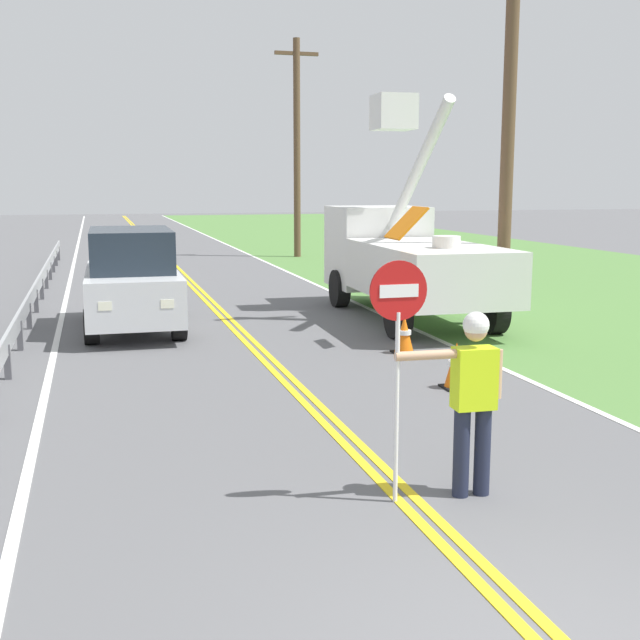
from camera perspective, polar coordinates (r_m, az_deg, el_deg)
grass_verge_right at (r=28.13m, az=15.28°, el=3.13°), size 16.00×110.00×0.01m
centerline_yellow_left at (r=24.31m, az=-9.13°, el=2.38°), size 0.11×110.00×0.01m
centerline_yellow_right at (r=24.33m, az=-8.71°, el=2.40°), size 0.11×110.00×0.01m
edge_line_right at (r=24.99m, az=-0.69°, el=2.70°), size 0.12×110.00×0.01m
edge_line_left at (r=24.17m, az=-17.43°, el=2.02°), size 0.12×110.00×0.01m
flagger_worker at (r=7.91m, az=10.77°, el=-5.02°), size 1.09×0.26×1.83m
stop_sign_paddle at (r=7.49m, az=5.53°, el=-0.52°), size 0.56×0.04×2.33m
utility_bucket_truck at (r=18.54m, az=5.92°, el=4.56°), size 2.81×6.86×5.05m
oncoming_suv_nearest at (r=17.21m, az=-13.17°, el=2.83°), size 1.98×4.63×2.10m
utility_pole_near at (r=17.70m, az=13.25°, el=14.62°), size 1.80×0.28×8.90m
utility_pole_mid at (r=33.71m, az=-1.65°, el=12.28°), size 1.80×0.28×8.79m
traffic_cone_lead at (r=12.18m, az=9.62°, el=-3.24°), size 0.40×0.40×0.70m
traffic_cone_mid at (r=14.55m, az=5.98°, el=-1.06°), size 0.40×0.40×0.70m
guardrail_left_shoulder at (r=19.05m, az=-19.72°, el=1.52°), size 0.10×32.00×0.71m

